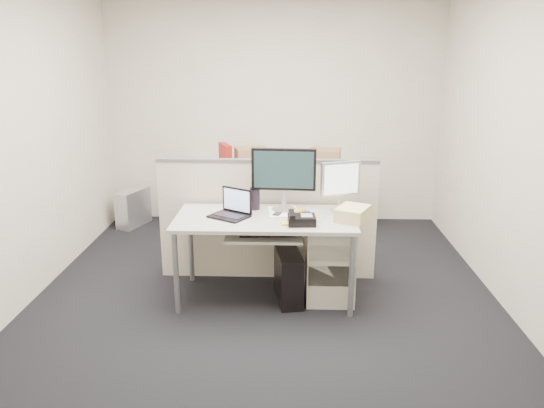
{
  "coord_description": "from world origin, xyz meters",
  "views": [
    {
      "loc": [
        0.2,
        -4.2,
        2.08
      ],
      "look_at": [
        0.05,
        0.15,
        0.8
      ],
      "focal_mm": 35.0,
      "sensor_mm": 36.0,
      "label": 1
    }
  ],
  "objects_px": {
    "desk": "(265,224)",
    "desk_phone": "(302,220)",
    "laptop": "(229,204)",
    "monitor_main": "(284,180)"
  },
  "relations": [
    {
      "from": "laptop",
      "to": "desk_phone",
      "type": "distance_m",
      "value": 0.63
    },
    {
      "from": "desk",
      "to": "desk_phone",
      "type": "distance_m",
      "value": 0.36
    },
    {
      "from": "desk",
      "to": "desk_phone",
      "type": "xyz_separation_m",
      "value": [
        0.3,
        -0.18,
        0.1
      ]
    },
    {
      "from": "laptop",
      "to": "desk_phone",
      "type": "height_order",
      "value": "laptop"
    },
    {
      "from": "monitor_main",
      "to": "desk_phone",
      "type": "relative_size",
      "value": 2.51
    },
    {
      "from": "desk",
      "to": "laptop",
      "type": "bearing_deg",
      "value": -176.19
    },
    {
      "from": "laptop",
      "to": "desk_phone",
      "type": "relative_size",
      "value": 1.39
    },
    {
      "from": "desk_phone",
      "to": "desk",
      "type": "bearing_deg",
      "value": 145.92
    },
    {
      "from": "desk",
      "to": "monitor_main",
      "type": "height_order",
      "value": "monitor_main"
    },
    {
      "from": "monitor_main",
      "to": "laptop",
      "type": "bearing_deg",
      "value": -152.29
    }
  ]
}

